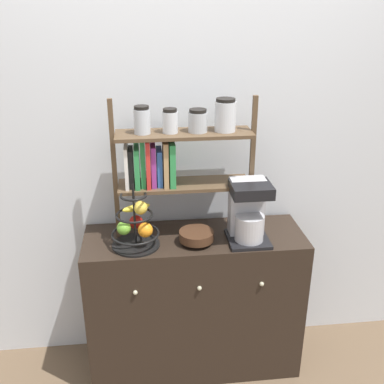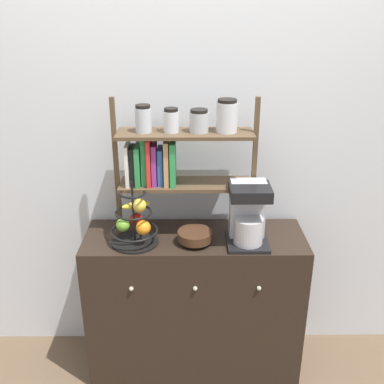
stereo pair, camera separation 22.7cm
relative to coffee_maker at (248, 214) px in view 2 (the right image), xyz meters
The scene contains 6 objects.
wall_back 0.49m from the coffee_maker, 131.48° to the left, with size 7.00×0.05×2.60m, color silver.
sideboard 0.66m from the coffee_maker, 167.61° to the left, with size 1.19×0.43×0.87m.
coffee_maker is the anchor object (origin of this frame).
fruit_stand 0.59m from the coffee_maker, behind, with size 0.25×0.25×0.34m.
wooden_bowl 0.30m from the coffee_maker, behind, with size 0.18×0.18×0.07m.
shelf_hutch 0.50m from the coffee_maker, 163.49° to the left, with size 0.74×0.20×0.74m.
Camera 2 is at (-0.03, -1.94, 2.03)m, focal length 42.00 mm.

